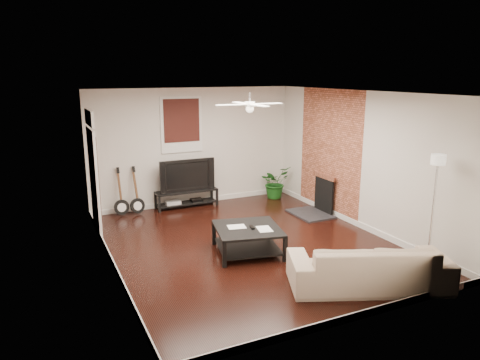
{
  "coord_description": "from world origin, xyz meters",
  "views": [
    {
      "loc": [
        -3.53,
        -7.1,
        3.14
      ],
      "look_at": [
        0.0,
        0.4,
        1.15
      ],
      "focal_mm": 33.58,
      "sensor_mm": 36.0,
      "label": 1
    }
  ],
  "objects": [
    {
      "name": "floor_lamp",
      "position": [
        2.2,
        -2.2,
        0.95
      ],
      "size": [
        0.41,
        0.41,
        1.91
      ],
      "primitive_type": null,
      "rotation": [
        0.0,
        0.0,
        -0.39
      ],
      "color": "silver",
      "rests_on": "floor"
    },
    {
      "name": "brick_accent",
      "position": [
        2.49,
        1.0,
        1.4
      ],
      "size": [
        0.02,
        2.2,
        2.8
      ],
      "primitive_type": "cube",
      "color": "brown",
      "rests_on": "floor"
    },
    {
      "name": "room",
      "position": [
        0.0,
        0.0,
        1.4
      ],
      "size": [
        5.01,
        6.01,
        2.81
      ],
      "color": "black",
      "rests_on": "ground"
    },
    {
      "name": "sofa",
      "position": [
        0.85,
        -2.3,
        0.34
      ],
      "size": [
        2.51,
        1.74,
        0.68
      ],
      "primitive_type": "imported",
      "rotation": [
        0.0,
        0.0,
        2.75
      ],
      "color": "tan",
      "rests_on": "floor"
    },
    {
      "name": "fireplace",
      "position": [
        2.2,
        1.0,
        0.46
      ],
      "size": [
        0.8,
        1.1,
        0.92
      ],
      "primitive_type": "cube",
      "color": "black",
      "rests_on": "floor"
    },
    {
      "name": "door_left",
      "position": [
        -2.46,
        1.9,
        1.25
      ],
      "size": [
        0.08,
        1.0,
        2.5
      ],
      "primitive_type": "cube",
      "color": "white",
      "rests_on": "wall_left"
    },
    {
      "name": "coffee_table",
      "position": [
        -0.2,
        -0.35,
        0.23
      ],
      "size": [
        1.34,
        1.34,
        0.47
      ],
      "primitive_type": "cube",
      "rotation": [
        0.0,
        0.0,
        -0.22
      ],
      "color": "black",
      "rests_on": "floor"
    },
    {
      "name": "tv_stand",
      "position": [
        -0.29,
        2.78,
        0.21
      ],
      "size": [
        1.48,
        0.39,
        0.41
      ],
      "primitive_type": "cube",
      "color": "black",
      "rests_on": "floor"
    },
    {
      "name": "window_back",
      "position": [
        -0.3,
        2.97,
        1.95
      ],
      "size": [
        1.0,
        0.06,
        1.3
      ],
      "primitive_type": "cube",
      "color": "black",
      "rests_on": "wall_back"
    },
    {
      "name": "ceiling_fan",
      "position": [
        0.0,
        0.0,
        2.6
      ],
      "size": [
        1.24,
        1.24,
        0.32
      ],
      "primitive_type": null,
      "color": "white",
      "rests_on": "ceiling"
    },
    {
      "name": "guitar_right",
      "position": [
        -1.48,
        2.72,
        0.55
      ],
      "size": [
        0.38,
        0.3,
        1.1
      ],
      "primitive_type": null,
      "rotation": [
        0.0,
        0.0,
        0.2
      ],
      "color": "black",
      "rests_on": "floor"
    },
    {
      "name": "potted_plant",
      "position": [
        2.02,
        2.59,
        0.41
      ],
      "size": [
        0.9,
        0.84,
        0.82
      ],
      "primitive_type": "imported",
      "rotation": [
        0.0,
        0.0,
        0.33
      ],
      "color": "#175017",
      "rests_on": "floor"
    },
    {
      "name": "guitar_left",
      "position": [
        -1.83,
        2.75,
        0.55
      ],
      "size": [
        0.36,
        0.27,
        1.1
      ],
      "primitive_type": null,
      "rotation": [
        0.0,
        0.0,
        0.1
      ],
      "color": "black",
      "rests_on": "floor"
    },
    {
      "name": "tv",
      "position": [
        -0.29,
        2.8,
        0.8
      ],
      "size": [
        1.32,
        0.17,
        0.76
      ],
      "primitive_type": "imported",
      "color": "black",
      "rests_on": "tv_stand"
    }
  ]
}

